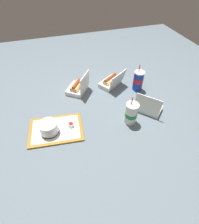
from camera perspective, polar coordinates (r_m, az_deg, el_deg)
ground_plane at (r=1.35m, az=-2.14°, el=-0.57°), size 3.20×3.20×0.00m
food_tray at (r=1.27m, az=-13.99°, el=-5.57°), size 0.40×0.30×0.01m
cake_container at (r=1.23m, az=-16.24°, el=-5.01°), size 0.13×0.13×0.08m
ketchup_cup at (r=1.25m, az=-9.27°, el=-4.11°), size 0.04×0.04×0.02m
napkin_stack at (r=1.30m, az=-14.10°, el=-3.64°), size 0.11×0.11×0.00m
plastic_fork at (r=1.23m, az=-9.91°, el=-6.23°), size 0.11×0.02×0.00m
clamshell_hotdog_left at (r=1.61m, az=3.78°, el=9.88°), size 0.26×0.25×0.16m
clamshell_hotdog_center at (r=1.40m, az=15.64°, el=1.73°), size 0.23×0.23×0.16m
clamshell_hotdog_corner at (r=1.54m, az=-7.09°, el=7.94°), size 0.23×0.24×0.18m
soda_cup_left at (r=1.57m, az=12.52°, el=10.01°), size 0.09×0.09×0.23m
soda_cup_back at (r=1.25m, az=10.31°, el=-0.46°), size 0.09×0.09×0.23m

